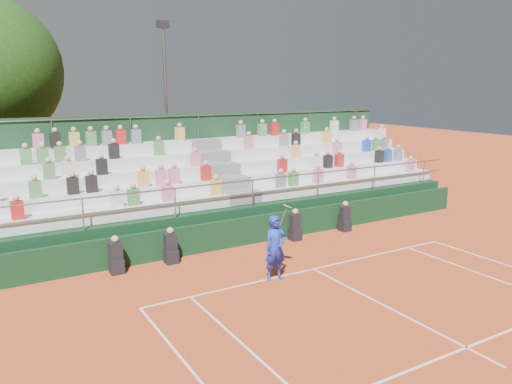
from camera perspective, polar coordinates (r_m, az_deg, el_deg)
ground at (r=15.71m, az=6.57°, el=-8.75°), size 90.00×90.00×0.00m
courtside_wall at (r=18.06m, az=0.48°, el=-4.21°), size 20.00×0.15×1.00m
line_officials at (r=17.20m, az=-1.70°, el=-5.13°), size 9.32×0.40×1.19m
grandstand at (r=20.68m, az=-4.14°, el=-0.50°), size 20.00×5.20×4.40m
tennis_player at (r=14.54m, az=2.25°, el=-6.39°), size 0.88×0.46×2.22m
floodlight_mast at (r=26.02m, az=-10.28°, el=10.69°), size 0.60×0.25×8.69m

